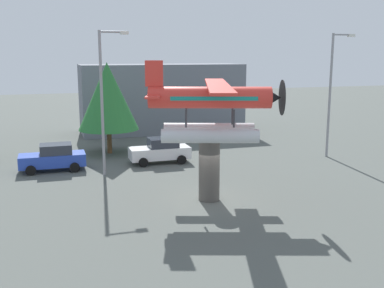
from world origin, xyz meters
name	(u,v)px	position (x,y,z in m)	size (l,w,h in m)	color
ground_plane	(209,200)	(0.00, 0.00, 0.00)	(140.00, 140.00, 0.00)	#515651
display_pedestal	(209,170)	(0.00, 0.00, 1.62)	(1.10, 1.10, 3.25)	#4C4742
floatplane_monument	(212,107)	(0.12, -0.04, 4.92)	(7.20, 10.24, 4.00)	silver
car_near_blue	(53,157)	(-7.70, 8.89, 0.88)	(4.20, 2.02, 1.76)	#2847B7
car_mid_white	(160,150)	(-0.47, 8.94, 0.88)	(4.20, 2.02, 1.76)	white
streetlight_primary	(105,94)	(-4.47, 6.77, 5.13)	(1.84, 0.28, 8.96)	gray
streetlight_secondary	(332,87)	(12.02, 7.15, 5.15)	(1.84, 0.28, 9.00)	gray
storefront_building	(162,98)	(2.86, 22.00, 3.27)	(15.56, 5.20, 6.55)	slate
tree_east	(108,96)	(-3.47, 13.21, 4.39)	(4.57, 4.57, 6.94)	brown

